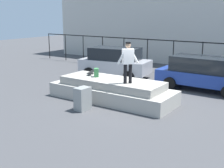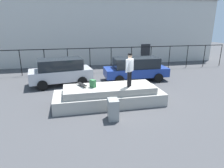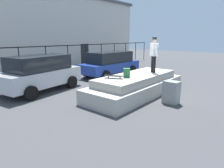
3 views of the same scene
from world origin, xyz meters
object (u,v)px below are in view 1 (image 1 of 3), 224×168
skateboard (91,72)px  backpack (96,73)px  skateboarder (128,60)px  car_silver_hatchback_near (115,62)px  utility_box (83,99)px  car_blue_hatchback_mid (205,73)px

skateboard → backpack: (0.53, -0.30, 0.09)m
skateboarder → backpack: skateboarder is taller
backpack → car_silver_hatchback_near: bearing=-17.1°
car_silver_hatchback_near → utility_box: (2.35, -5.87, -0.47)m
skateboard → car_blue_hatchback_mid: car_blue_hatchback_mid is taller
skateboard → car_blue_hatchback_mid: bearing=41.7°
skateboard → backpack: backpack is taller
skateboard → backpack: size_ratio=2.11×
backpack → car_blue_hatchback_mid: size_ratio=0.08×
skateboard → utility_box: skateboard is taller
car_blue_hatchback_mid → utility_box: 6.56m
skateboard → backpack: 0.62m
backpack → car_blue_hatchback_mid: (3.67, 4.04, -0.26)m
skateboarder → skateboard: skateboarder is taller
backpack → car_silver_hatchback_near: car_silver_hatchback_near is taller
car_blue_hatchback_mid → skateboard: bearing=-138.3°
backpack → car_blue_hatchback_mid: car_blue_hatchback_mid is taller
skateboard → car_silver_hatchback_near: 3.98m
car_silver_hatchback_near → utility_box: size_ratio=4.66×
car_silver_hatchback_near → skateboard: bearing=-72.9°
car_silver_hatchback_near → car_blue_hatchback_mid: (5.37, -0.06, -0.05)m
skateboarder → backpack: bearing=171.2°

